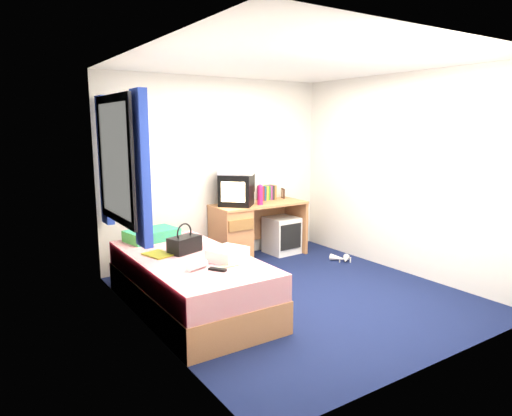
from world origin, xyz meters
TOP-DOWN VIEW (x-y plane):
  - ground at (0.00, 0.00)m, footprint 3.40×3.40m
  - room_shell at (0.00, 0.00)m, footprint 3.40×3.40m
  - bed at (-1.10, 0.29)m, footprint 1.01×2.00m
  - pillow at (-1.18, 1.08)m, footprint 0.60×0.44m
  - desk at (0.19, 1.44)m, footprint 1.30×0.55m
  - storage_cube at (0.85, 1.41)m, footprint 0.43×0.43m
  - crt_tv at (0.13, 1.44)m, footprint 0.56×0.56m
  - vcr at (0.13, 1.44)m, footprint 0.56×0.54m
  - book_row at (0.72, 1.60)m, footprint 0.24×0.13m
  - picture_frame at (1.00, 1.59)m, footprint 0.06×0.12m
  - pink_water_bottle at (0.41, 1.31)m, footprint 0.09×0.09m
  - aerosol_can at (0.38, 1.43)m, footprint 0.05×0.05m
  - handbag at (-1.08, 0.43)m, footprint 0.36×0.28m
  - towel at (-0.85, -0.03)m, footprint 0.42×0.39m
  - magazine at (-1.34, 0.48)m, footprint 0.28×0.33m
  - water_bottle at (-1.22, -0.13)m, footprint 0.21×0.13m
  - colour_swatch_fan at (-0.97, -0.22)m, footprint 0.22×0.06m
  - remote_control at (-1.09, -0.26)m, footprint 0.13×0.16m
  - window_assembly at (-1.55, 0.90)m, footprint 0.11×1.42m
  - white_heels at (1.26, 0.62)m, footprint 0.24×0.32m

SIDE VIEW (x-z plane):
  - ground at x=0.00m, z-range 0.00..0.00m
  - white_heels at x=1.26m, z-range -0.01..0.09m
  - storage_cube at x=0.85m, z-range 0.00..0.51m
  - bed at x=-1.10m, z-range 0.00..0.54m
  - desk at x=0.19m, z-range 0.03..0.78m
  - colour_swatch_fan at x=-0.97m, z-range 0.54..0.55m
  - magazine at x=-1.34m, z-range 0.54..0.55m
  - remote_control at x=-1.09m, z-range 0.54..0.56m
  - water_bottle at x=-1.22m, z-range 0.54..0.61m
  - towel at x=-0.85m, z-range 0.54..0.65m
  - pillow at x=-1.18m, z-range 0.54..0.66m
  - handbag at x=-1.08m, z-range 0.48..0.78m
  - picture_frame at x=1.00m, z-range 0.75..0.89m
  - aerosol_can at x=0.38m, z-range 0.75..0.91m
  - book_row at x=0.72m, z-range 0.75..0.95m
  - pink_water_bottle at x=0.41m, z-range 0.75..0.99m
  - crt_tv at x=0.13m, z-range 0.75..1.16m
  - vcr at x=0.13m, z-range 1.16..1.24m
  - window_assembly at x=-1.55m, z-range 0.72..2.12m
  - room_shell at x=0.00m, z-range -0.25..3.15m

